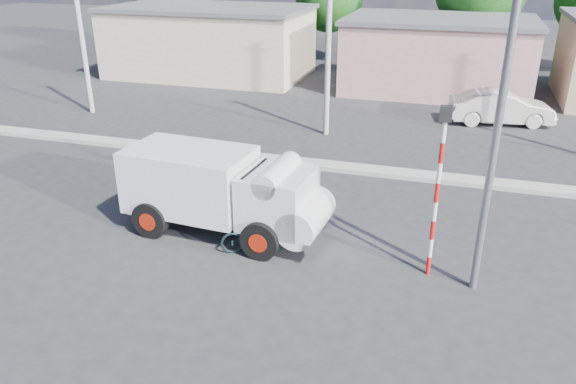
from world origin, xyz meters
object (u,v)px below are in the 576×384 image
(truck, at_px, (225,190))
(streetlight, at_px, (496,85))
(bicycle, at_px, (255,236))
(car_cream, at_px, (501,108))
(cyclist, at_px, (254,227))
(traffic_pole, at_px, (438,179))

(truck, height_order, streetlight, streetlight)
(bicycle, height_order, car_cream, car_cream)
(cyclist, relative_size, traffic_pole, 0.35)
(cyclist, relative_size, car_cream, 0.33)
(bicycle, distance_m, traffic_pole, 5.04)
(streetlight, bearing_deg, truck, 172.42)
(car_cream, relative_size, traffic_pole, 1.06)
(traffic_pole, bearing_deg, car_cream, 81.45)
(cyclist, height_order, streetlight, streetlight)
(truck, bearing_deg, bicycle, -31.18)
(bicycle, bearing_deg, car_cream, -48.65)
(bicycle, relative_size, traffic_pole, 0.42)
(truck, relative_size, car_cream, 1.28)
(truck, distance_m, traffic_pole, 5.90)
(bicycle, distance_m, car_cream, 16.15)
(car_cream, distance_m, traffic_pole, 14.72)
(truck, distance_m, cyclist, 1.53)
(cyclist, height_order, traffic_pole, traffic_pole)
(cyclist, relative_size, streetlight, 0.17)
(bicycle, bearing_deg, truck, 30.85)
(cyclist, distance_m, traffic_pole, 4.94)
(truck, xyz_separation_m, cyclist, (1.16, -0.82, -0.57))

